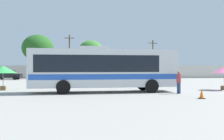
{
  "coord_description": "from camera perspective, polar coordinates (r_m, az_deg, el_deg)",
  "views": [
    {
      "loc": [
        0.11,
        -21.44,
        1.97
      ],
      "look_at": [
        2.1,
        2.42,
        1.72
      ],
      "focal_mm": 44.12,
      "sensor_mm": 36.0,
      "label": 1
    }
  ],
  "objects": [
    {
      "name": "perimeter_wall",
      "position": [
        48.43,
        -4.9,
        -0.38
      ],
      "size": [
        80.0,
        0.3,
        2.28
      ],
      "primitive_type": "cube",
      "color": "beige",
      "rests_on": "ground_plane"
    },
    {
      "name": "attendant_by_bus_door",
      "position": [
        20.99,
        13.67,
        -2.2
      ],
      "size": [
        0.47,
        0.47,
        1.67
      ],
      "color": "#33476B",
      "rests_on": "ground_plane"
    },
    {
      "name": "roadside_tree_midleft",
      "position": [
        54.75,
        -4.41,
        3.95
      ],
      "size": [
        4.94,
        4.94,
        7.28
      ],
      "color": "brown",
      "rests_on": "ground_plane"
    },
    {
      "name": "vendor_umbrella_secondary_pink",
      "position": [
        25.52,
        22.24,
        -0.09
      ],
      "size": [
        1.99,
        1.99,
        2.0
      ],
      "color": "gray",
      "rests_on": "ground_plane"
    },
    {
      "name": "vendor_umbrella_near_gate_green",
      "position": [
        25.07,
        -21.65,
        0.04
      ],
      "size": [
        2.26,
        2.26,
        2.09
      ],
      "color": "gray",
      "rests_on": "ground_plane"
    },
    {
      "name": "utility_pole_near",
      "position": [
        53.56,
        8.47,
        2.52
      ],
      "size": [
        1.77,
        0.59,
        7.18
      ],
      "color": "#4C3823",
      "rests_on": "ground_plane"
    },
    {
      "name": "coach_bus_silver_blue",
      "position": [
        21.54,
        -2.05,
        0.43
      ],
      "size": [
        11.58,
        3.51,
        3.56
      ],
      "color": "silver",
      "rests_on": "ground_plane"
    },
    {
      "name": "roadside_tree_left",
      "position": [
        53.08,
        -15.13,
        4.43
      ],
      "size": [
        5.8,
        5.8,
        8.01
      ],
      "color": "brown",
      "rests_on": "ground_plane"
    },
    {
      "name": "parked_car_second_maroon",
      "position": [
        44.99,
        -13.51,
        -0.89
      ],
      "size": [
        4.37,
        2.06,
        1.54
      ],
      "color": "maroon",
      "rests_on": "ground_plane"
    },
    {
      "name": "parked_car_third_maroon",
      "position": [
        43.67,
        -5.96,
        -0.95
      ],
      "size": [
        4.4,
        2.04,
        1.48
      ],
      "color": "maroon",
      "rests_on": "ground_plane"
    },
    {
      "name": "utility_pole_far",
      "position": [
        51.72,
        -8.81,
        3.03
      ],
      "size": [
        1.8,
        0.24,
        7.97
      ],
      "color": "#4C3823",
      "rests_on": "ground_plane"
    },
    {
      "name": "traffic_cone_on_apron",
      "position": [
        18.04,
        18.09,
        -4.7
      ],
      "size": [
        0.36,
        0.36,
        0.64
      ],
      "color": "black",
      "rests_on": "ground_plane"
    },
    {
      "name": "ground_plane",
      "position": [
        31.5,
        -4.97,
        -2.98
      ],
      "size": [
        300.0,
        300.0,
        0.0
      ],
      "primitive_type": "plane",
      "color": "gray"
    },
    {
      "name": "parked_car_leftmost_black",
      "position": [
        46.33,
        -20.75,
        -0.93
      ],
      "size": [
        4.03,
        2.03,
        1.43
      ],
      "color": "black",
      "rests_on": "ground_plane"
    }
  ]
}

